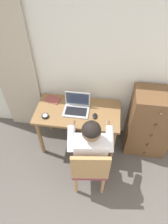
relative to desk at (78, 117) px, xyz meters
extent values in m
cube|color=silver|center=(0.47, 0.37, 0.63)|extent=(4.80, 0.05, 2.50)
cube|color=#BCAD99|center=(-0.92, 0.30, 0.45)|extent=(0.60, 0.03, 2.14)
cube|color=olive|center=(0.00, 0.00, 0.10)|extent=(1.15, 0.60, 0.03)
cylinder|color=olive|center=(-0.52, -0.24, -0.27)|extent=(0.06, 0.06, 0.70)
cylinder|color=olive|center=(0.52, -0.24, -0.27)|extent=(0.06, 0.06, 0.70)
cylinder|color=olive|center=(-0.52, 0.24, -0.27)|extent=(0.06, 0.06, 0.70)
cylinder|color=olive|center=(0.52, 0.24, -0.27)|extent=(0.06, 0.06, 0.70)
cube|color=brown|center=(1.01, 0.10, -0.08)|extent=(0.60, 0.42, 1.08)
sphere|color=brown|center=(1.01, -0.13, -0.51)|extent=(0.04, 0.04, 0.04)
sphere|color=brown|center=(1.01, -0.13, -0.30)|extent=(0.04, 0.04, 0.04)
sphere|color=brown|center=(1.01, -0.13, -0.08)|extent=(0.04, 0.04, 0.04)
sphere|color=brown|center=(1.01, -0.13, 0.13)|extent=(0.04, 0.04, 0.04)
sphere|color=brown|center=(1.01, -0.13, 0.35)|extent=(0.04, 0.04, 0.04)
cube|color=#8C3A4B|center=(0.24, -0.60, -0.17)|extent=(0.47, 0.45, 0.05)
cube|color=tan|center=(0.26, -0.78, 0.07)|extent=(0.42, 0.09, 0.42)
cylinder|color=tan|center=(0.39, -0.42, -0.41)|extent=(0.04, 0.04, 0.43)
cylinder|color=tan|center=(0.05, -0.46, -0.41)|extent=(0.04, 0.04, 0.43)
cylinder|color=tan|center=(0.43, -0.74, -0.41)|extent=(0.04, 0.04, 0.43)
cylinder|color=tan|center=(0.09, -0.78, -0.41)|extent=(0.04, 0.04, 0.43)
cylinder|color=#4C4C4C|center=(0.31, -0.37, -0.12)|extent=(0.19, 0.41, 0.14)
cylinder|color=#4C4C4C|center=(0.13, -0.39, -0.12)|extent=(0.19, 0.41, 0.14)
cylinder|color=#4C4C4C|center=(0.28, -0.17, -0.37)|extent=(0.11, 0.11, 0.50)
cylinder|color=#4C4C4C|center=(0.10, -0.20, -0.37)|extent=(0.11, 0.11, 0.50)
cube|color=white|center=(0.25, -0.61, 0.11)|extent=(0.38, 0.24, 0.46)
cylinder|color=white|center=(0.45, -0.45, 0.19)|extent=(0.13, 0.31, 0.25)
cylinder|color=white|center=(0.01, -0.51, 0.19)|extent=(0.13, 0.31, 0.25)
cylinder|color=#846047|center=(0.42, -0.26, 0.08)|extent=(0.10, 0.27, 0.11)
cylinder|color=#846047|center=(-0.01, -0.31, 0.08)|extent=(0.10, 0.27, 0.11)
sphere|color=#846047|center=(0.24, -0.60, 0.47)|extent=(0.20, 0.20, 0.20)
sphere|color=black|center=(0.24, -0.60, 0.50)|extent=(0.20, 0.20, 0.20)
cube|color=#B7BABF|center=(-0.02, -0.01, 0.13)|extent=(0.34, 0.24, 0.02)
cube|color=black|center=(-0.02, -0.02, 0.14)|extent=(0.29, 0.15, 0.00)
cube|color=#B7BABF|center=(-0.02, 0.11, 0.25)|extent=(0.34, 0.01, 0.22)
cube|color=#2D3851|center=(-0.02, 0.10, 0.25)|extent=(0.31, 0.00, 0.18)
ellipsoid|color=black|center=(0.24, -0.07, 0.13)|extent=(0.06, 0.10, 0.03)
cylinder|color=black|center=(-0.40, -0.16, 0.13)|extent=(0.09, 0.09, 0.03)
cylinder|color=silver|center=(-0.40, -0.16, 0.15)|extent=(0.06, 0.06, 0.00)
cube|color=#994742|center=(-0.39, 0.17, 0.12)|extent=(0.24, 0.19, 0.01)
camera|label=1|loc=(0.34, -1.77, 1.97)|focal=30.69mm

